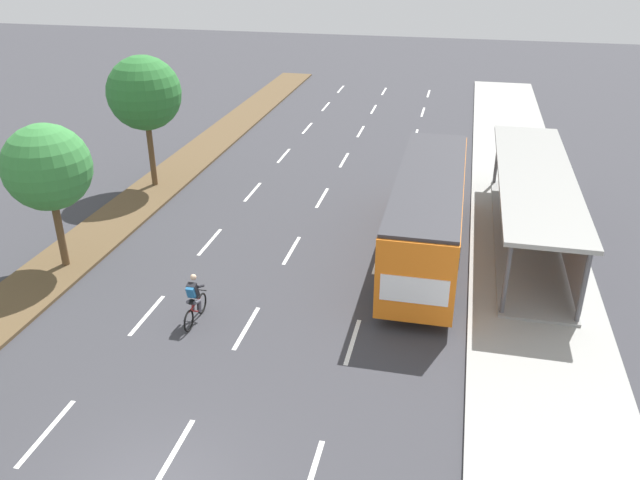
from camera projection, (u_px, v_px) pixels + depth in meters
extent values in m
cube|color=brown|center=(174.00, 173.00, 33.66)|extent=(2.60, 52.00, 0.12)
cube|color=#9E9E99|center=(520.00, 201.00, 30.21)|extent=(4.50, 52.00, 0.15)
cube|color=white|center=(46.00, 432.00, 16.48)|extent=(0.14, 2.50, 0.01)
cube|color=white|center=(147.00, 315.00, 21.47)|extent=(0.14, 2.50, 0.01)
cube|color=white|center=(210.00, 242.00, 26.47)|extent=(0.14, 2.50, 0.01)
cube|color=white|center=(253.00, 192.00, 31.46)|extent=(0.14, 2.50, 0.01)
cube|color=white|center=(284.00, 156.00, 36.45)|extent=(0.14, 2.50, 0.01)
cube|color=white|center=(307.00, 128.00, 41.45)|extent=(0.14, 2.50, 0.01)
cube|color=white|center=(326.00, 107.00, 46.44)|extent=(0.14, 2.50, 0.01)
cube|color=white|center=(341.00, 89.00, 51.44)|extent=(0.14, 2.50, 0.01)
cube|color=white|center=(173.00, 454.00, 15.79)|extent=(0.14, 2.50, 0.01)
cube|color=white|center=(247.00, 328.00, 20.78)|extent=(0.14, 2.50, 0.01)
cube|color=white|center=(292.00, 250.00, 25.78)|extent=(0.14, 2.50, 0.01)
cube|color=white|center=(322.00, 198.00, 30.77)|extent=(0.14, 2.50, 0.01)
cube|color=white|center=(344.00, 160.00, 35.77)|extent=(0.14, 2.50, 0.01)
cube|color=white|center=(361.00, 131.00, 40.76)|extent=(0.14, 2.50, 0.01)
cube|color=white|center=(374.00, 109.00, 45.76)|extent=(0.14, 2.50, 0.01)
cube|color=white|center=(384.00, 91.00, 50.75)|extent=(0.14, 2.50, 0.01)
cube|color=white|center=(311.00, 478.00, 15.10)|extent=(0.14, 2.50, 0.01)
cube|color=white|center=(353.00, 341.00, 20.10)|extent=(0.14, 2.50, 0.01)
cube|color=white|center=(378.00, 259.00, 25.09)|extent=(0.14, 2.50, 0.01)
cube|color=white|center=(395.00, 204.00, 30.09)|extent=(0.14, 2.50, 0.01)
cube|color=white|center=(407.00, 165.00, 35.08)|extent=(0.14, 2.50, 0.01)
cube|color=white|center=(416.00, 135.00, 40.07)|extent=(0.14, 2.50, 0.01)
cube|color=white|center=(423.00, 112.00, 45.07)|extent=(0.14, 2.50, 0.01)
cube|color=white|center=(429.00, 94.00, 50.06)|extent=(0.14, 2.50, 0.01)
cube|color=gray|center=(526.00, 238.00, 26.37)|extent=(2.60, 12.81, 0.10)
cylinder|color=#56565B|center=(506.00, 278.00, 20.61)|extent=(0.16, 0.16, 2.60)
cylinder|color=#56565B|center=(497.00, 157.00, 31.41)|extent=(0.16, 0.16, 2.60)
cylinder|color=#56565B|center=(584.00, 286.00, 20.15)|extent=(0.16, 0.16, 2.60)
cylinder|color=#56565B|center=(547.00, 161.00, 30.95)|extent=(0.16, 0.16, 2.60)
cube|color=gray|center=(563.00, 210.00, 25.54)|extent=(0.10, 12.17, 2.34)
cube|color=gray|center=(536.00, 175.00, 25.17)|extent=(2.90, 13.21, 0.16)
cube|color=orange|center=(428.00, 213.00, 24.53)|extent=(2.50, 11.20, 2.80)
cube|color=#2D3D4C|center=(429.00, 192.00, 24.16)|extent=(2.54, 10.30, 0.90)
cube|color=#333338|center=(431.00, 177.00, 23.89)|extent=(2.45, 10.98, 0.12)
cube|color=#2D3D4C|center=(437.00, 158.00, 29.31)|extent=(2.25, 0.06, 1.54)
cube|color=white|center=(414.00, 290.00, 19.69)|extent=(2.12, 0.04, 0.90)
cylinder|color=black|center=(406.00, 208.00, 28.39)|extent=(0.30, 1.00, 1.00)
cylinder|color=black|center=(456.00, 212.00, 27.95)|extent=(0.30, 1.00, 1.00)
cylinder|color=black|center=(386.00, 285.00, 22.30)|extent=(0.30, 1.00, 1.00)
cylinder|color=black|center=(450.00, 292.00, 21.87)|extent=(0.30, 1.00, 1.00)
torus|color=black|center=(202.00, 303.00, 21.46)|extent=(0.06, 0.72, 0.72)
torus|color=black|center=(189.00, 321.00, 20.50)|extent=(0.06, 0.72, 0.72)
cylinder|color=maroon|center=(195.00, 305.00, 20.86)|extent=(0.05, 0.94, 0.05)
cylinder|color=maroon|center=(194.00, 311.00, 20.85)|extent=(0.05, 0.57, 0.42)
cylinder|color=maroon|center=(192.00, 307.00, 20.67)|extent=(0.04, 0.04, 0.40)
cube|color=black|center=(192.00, 302.00, 20.58)|extent=(0.12, 0.24, 0.06)
cylinder|color=black|center=(200.00, 290.00, 21.18)|extent=(0.46, 0.04, 0.04)
cube|color=black|center=(193.00, 290.00, 20.60)|extent=(0.30, 0.36, 0.59)
cube|color=#23669E|center=(191.00, 292.00, 20.45)|extent=(0.26, 0.26, 0.42)
sphere|color=beige|center=(193.00, 277.00, 20.52)|extent=(0.20, 0.20, 0.20)
cylinder|color=#4C4C56|center=(190.00, 301.00, 20.77)|extent=(0.12, 0.42, 0.25)
cylinder|color=#4C4C56|center=(193.00, 305.00, 21.03)|extent=(0.10, 0.17, 0.41)
cylinder|color=#4C4C56|center=(197.00, 302.00, 20.72)|extent=(0.12, 0.42, 0.25)
cylinder|color=#4C4C56|center=(200.00, 306.00, 20.99)|extent=(0.10, 0.17, 0.41)
cylinder|color=black|center=(191.00, 285.00, 20.80)|extent=(0.09, 0.47, 0.28)
cylinder|color=black|center=(200.00, 286.00, 20.73)|extent=(0.09, 0.47, 0.28)
cylinder|color=brown|center=(60.00, 232.00, 23.88)|extent=(0.28, 0.28, 2.73)
sphere|color=#38843D|center=(47.00, 167.00, 22.76)|extent=(3.13, 3.13, 3.13)
cylinder|color=brown|center=(151.00, 153.00, 31.35)|extent=(0.28, 0.28, 3.27)
sphere|color=#2D7533|center=(144.00, 93.00, 30.05)|extent=(3.48, 3.48, 3.48)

